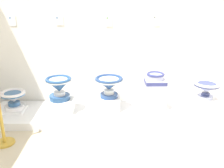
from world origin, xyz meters
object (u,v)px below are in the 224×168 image
(antique_toilet_slender_white, at_px, (155,87))
(antique_toilet_broad_patterned, at_px, (206,87))
(plinth_block_central_ornate, at_px, (15,110))
(plinth_block_broad_patterned, at_px, (204,104))
(info_placard_first, at_px, (12,21))
(info_placard_fourth, at_px, (157,21))
(info_placard_second, at_px, (60,21))
(stanchion_post_near_left, at_px, (1,120))
(plinth_block_rightmost, at_px, (109,103))
(antique_toilet_rightmost, at_px, (109,84))
(info_placard_third, at_px, (109,21))
(plinth_block_pale_glazed, at_px, (60,105))
(antique_toilet_central_ornate, at_px, (13,98))
(antique_toilet_pale_glazed, at_px, (59,86))
(plinth_block_slender_white, at_px, (154,104))

(antique_toilet_slender_white, distance_m, antique_toilet_broad_patterned, 0.77)
(plinth_block_central_ornate, height_order, antique_toilet_slender_white, antique_toilet_slender_white)
(plinth_block_broad_patterned, xyz_separation_m, info_placard_first, (-2.93, 0.42, 1.21))
(plinth_block_broad_patterned, xyz_separation_m, antique_toilet_broad_patterned, (-0.00, 0.00, 0.27))
(info_placard_fourth, bearing_deg, antique_toilet_slender_white, -95.85)
(info_placard_second, relative_size, stanchion_post_near_left, 0.13)
(plinth_block_rightmost, height_order, antique_toilet_rightmost, antique_toilet_rightmost)
(info_placard_third, distance_m, stanchion_post_near_left, 2.06)
(plinth_block_rightmost, relative_size, info_placard_second, 2.39)
(info_placard_third, bearing_deg, plinth_block_pale_glazed, -148.86)
(antique_toilet_slender_white, height_order, antique_toilet_broad_patterned, antique_toilet_slender_white)
(antique_toilet_rightmost, distance_m, antique_toilet_slender_white, 0.70)
(antique_toilet_rightmost, xyz_separation_m, info_placard_third, (0.01, 0.36, 0.90))
(antique_toilet_rightmost, xyz_separation_m, stanchion_post_near_left, (-1.32, -0.78, -0.19))
(plinth_block_pale_glazed, distance_m, info_placard_first, 1.49)
(plinth_block_rightmost, relative_size, info_placard_first, 2.27)
(antique_toilet_broad_patterned, bearing_deg, info_placard_third, 163.76)
(plinth_block_central_ornate, xyz_separation_m, plinth_block_broad_patterned, (2.90, 0.00, 0.08))
(antique_toilet_central_ornate, relative_size, antique_toilet_slender_white, 0.81)
(info_placard_second, bearing_deg, stanchion_post_near_left, -116.38)
(antique_toilet_pale_glazed, bearing_deg, antique_toilet_slender_white, 4.00)
(plinth_block_broad_patterned, bearing_deg, antique_toilet_rightmost, 177.43)
(antique_toilet_central_ornate, bearing_deg, plinth_block_pale_glazed, -1.73)
(antique_toilet_central_ornate, height_order, antique_toilet_slender_white, antique_toilet_slender_white)
(plinth_block_slender_white, bearing_deg, info_placard_first, 170.86)
(antique_toilet_pale_glazed, relative_size, antique_toilet_slender_white, 0.85)
(plinth_block_broad_patterned, distance_m, stanchion_post_near_left, 2.87)
(antique_toilet_pale_glazed, relative_size, plinth_block_rightmost, 1.17)
(info_placard_third, bearing_deg, antique_toilet_central_ornate, -163.47)
(info_placard_second, relative_size, info_placard_fourth, 0.86)
(antique_toilet_pale_glazed, height_order, info_placard_second, info_placard_second)
(plinth_block_broad_patterned, distance_m, info_placard_third, 1.94)
(plinth_block_rightmost, height_order, info_placard_first, info_placard_first)
(plinth_block_broad_patterned, xyz_separation_m, info_placard_second, (-2.21, 0.42, 1.22))
(info_placard_second, bearing_deg, info_placard_third, -0.00)
(antique_toilet_rightmost, relative_size, stanchion_post_near_left, 0.40)
(info_placard_fourth, bearing_deg, plinth_block_central_ornate, -168.85)
(plinth_block_central_ornate, bearing_deg, antique_toilet_rightmost, 2.79)
(info_placard_first, distance_m, info_placard_second, 0.72)
(plinth_block_rightmost, bearing_deg, info_placard_fourth, 25.93)
(antique_toilet_slender_white, bearing_deg, plinth_block_pale_glazed, -176.00)
(antique_toilet_broad_patterned, relative_size, info_placard_second, 2.85)
(antique_toilet_slender_white, xyz_separation_m, info_placard_third, (-0.69, 0.35, 0.95))
(plinth_block_pale_glazed, relative_size, info_placard_first, 2.80)
(info_placard_first, height_order, stanchion_post_near_left, info_placard_first)
(plinth_block_pale_glazed, relative_size, info_placard_second, 2.95)
(antique_toilet_central_ornate, xyz_separation_m, antique_toilet_broad_patterned, (2.90, 0.00, 0.15))
(antique_toilet_central_ornate, bearing_deg, plinth_block_broad_patterned, 0.09)
(antique_toilet_rightmost, relative_size, plinth_block_slender_white, 1.16)
(plinth_block_central_ornate, distance_m, stanchion_post_near_left, 0.75)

